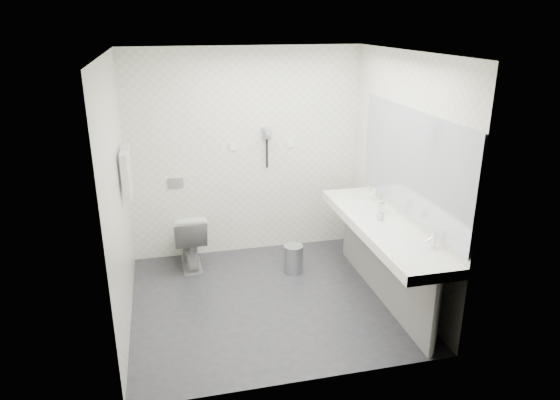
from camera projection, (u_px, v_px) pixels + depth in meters
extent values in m
plane|color=#2C2C31|center=(269.00, 300.00, 5.33)|extent=(2.80, 2.80, 0.00)
plane|color=white|center=(267.00, 53.00, 4.49)|extent=(2.80, 2.80, 0.00)
plane|color=white|center=(246.00, 154.00, 6.10)|extent=(2.80, 0.00, 2.80)
plane|color=white|center=(306.00, 241.00, 3.72)|extent=(2.80, 0.00, 2.80)
plane|color=white|center=(118.00, 198.00, 4.61)|extent=(0.00, 2.60, 2.60)
plane|color=white|center=(402.00, 177.00, 5.21)|extent=(0.00, 2.60, 2.60)
cube|color=white|center=(382.00, 227.00, 5.12)|extent=(0.55, 2.20, 0.10)
cube|color=gray|center=(381.00, 265.00, 5.27)|extent=(0.03, 2.15, 0.75)
cylinder|color=silver|center=(435.00, 319.00, 4.33)|extent=(0.06, 0.06, 0.75)
cylinder|color=silver|center=(349.00, 227.00, 6.23)|extent=(0.06, 0.06, 0.75)
cube|color=#B2BCC6|center=(411.00, 163.00, 4.96)|extent=(0.02, 2.20, 1.05)
ellipsoid|color=white|center=(413.00, 251.00, 4.52)|extent=(0.40, 0.31, 0.05)
ellipsoid|color=white|center=(358.00, 202.00, 5.71)|extent=(0.40, 0.31, 0.05)
cylinder|color=silver|center=(433.00, 240.00, 4.53)|extent=(0.04, 0.04, 0.15)
cylinder|color=silver|center=(375.00, 194.00, 5.72)|extent=(0.04, 0.04, 0.15)
imported|color=silver|center=(380.00, 216.00, 5.15)|extent=(0.06, 0.06, 0.11)
cylinder|color=silver|center=(382.00, 208.00, 5.32)|extent=(0.07, 0.07, 0.12)
imported|color=white|center=(189.00, 239.00, 5.97)|extent=(0.40, 0.69, 0.69)
cube|color=#B2B5BA|center=(176.00, 183.00, 6.00)|extent=(0.18, 0.02, 0.12)
cylinder|color=#B2B5BA|center=(293.00, 259.00, 5.88)|extent=(0.22, 0.22, 0.31)
cylinder|color=#B2B5BA|center=(294.00, 246.00, 5.83)|extent=(0.22, 0.22, 0.02)
cylinder|color=silver|center=(123.00, 151.00, 5.02)|extent=(0.02, 0.62, 0.02)
cube|color=silver|center=(126.00, 176.00, 4.97)|extent=(0.07, 0.24, 0.48)
cube|color=silver|center=(127.00, 168.00, 5.23)|extent=(0.07, 0.24, 0.48)
cube|color=#999A9F|center=(266.00, 133.00, 6.04)|extent=(0.10, 0.04, 0.14)
cylinder|color=#999A9F|center=(268.00, 132.00, 5.97)|extent=(0.08, 0.14, 0.08)
cylinder|color=black|center=(267.00, 154.00, 6.11)|extent=(0.02, 0.02, 0.35)
cube|color=white|center=(233.00, 147.00, 6.02)|extent=(0.09, 0.02, 0.09)
cube|color=white|center=(290.00, 143.00, 6.18)|extent=(0.09, 0.02, 0.09)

